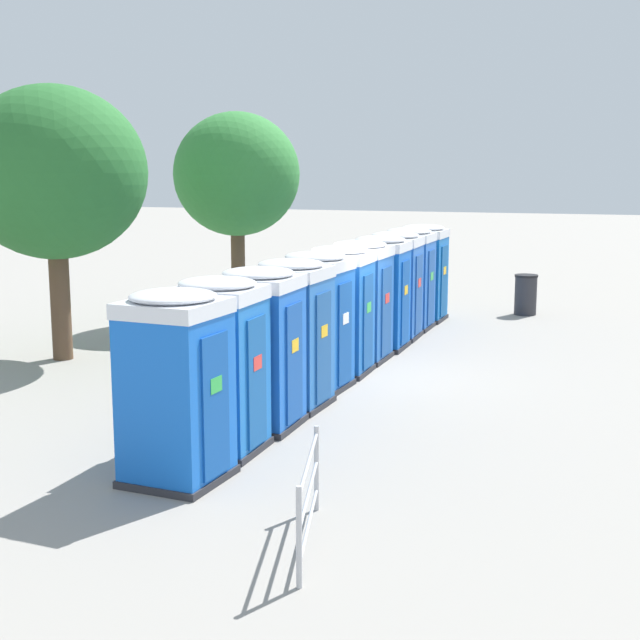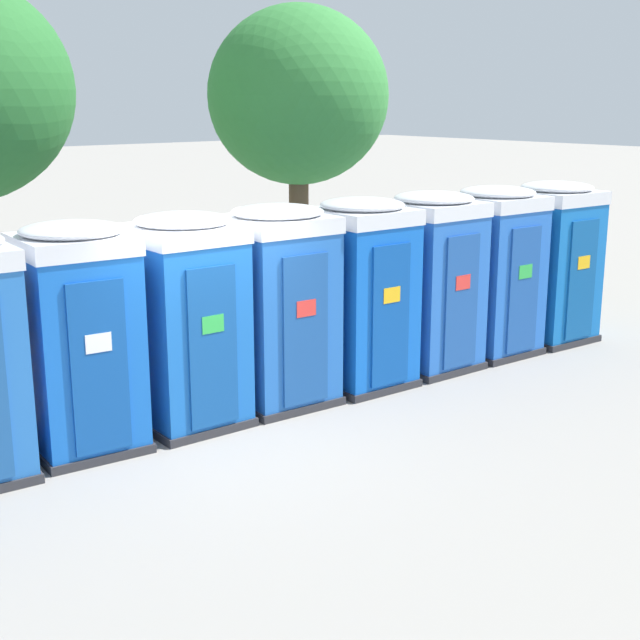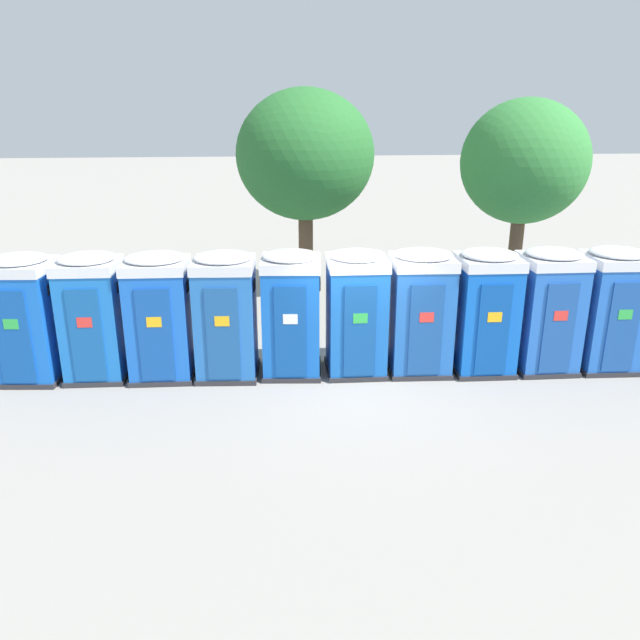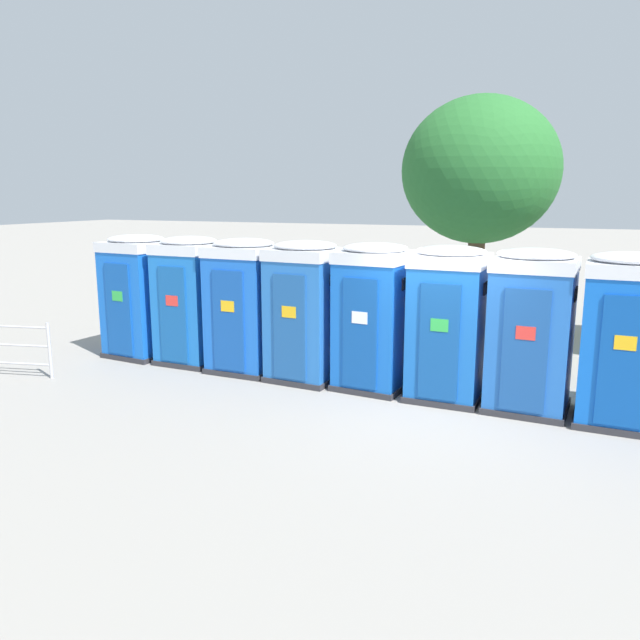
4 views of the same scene
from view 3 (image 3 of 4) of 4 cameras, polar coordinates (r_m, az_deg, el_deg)
name	(u,v)px [view 3 (image 3 of 4)]	position (r m, az deg, el deg)	size (l,w,h in m)	color
ground_plane	(357,379)	(12.63, 3.40, -5.38)	(120.00, 120.00, 0.00)	gray
portapotty_0	(26,317)	(13.50, -25.33, 0.21)	(1.34, 1.31, 2.54)	#2D2D33
portapotty_1	(94,316)	(13.08, -20.00, 0.36)	(1.20, 1.23, 2.54)	#2D2D33
portapotty_2	(160,316)	(12.71, -14.45, 0.39)	(1.26, 1.23, 2.54)	#2D2D33
portapotty_3	(226,315)	(12.50, -8.61, 0.48)	(1.29, 1.28, 2.54)	#2D2D33
portapotty_4	(291,313)	(12.49, -2.63, 0.66)	(1.28, 1.30, 2.54)	#2D2D33
portapotty_5	(356,312)	(12.54, 3.34, 0.72)	(1.21, 1.22, 2.54)	#2D2D33
portapotty_6	(420,311)	(12.74, 9.17, 0.81)	(1.30, 1.26, 2.54)	#2D2D33
portapotty_7	(485,311)	(13.02, 14.83, 0.80)	(1.23, 1.23, 2.54)	#2D2D33
portapotty_8	(548,310)	(13.49, 20.09, 0.89)	(1.22, 1.22, 2.54)	#2D2D33
portapotty_9	(610,309)	(14.05, 24.98, 0.95)	(1.23, 1.25, 2.54)	#2D2D33
street_tree_0	(524,163)	(17.51, 18.16, 13.50)	(3.27, 3.27, 5.44)	brown
street_tree_1	(305,156)	(17.85, -1.36, 14.78)	(3.83, 3.83, 5.72)	brown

